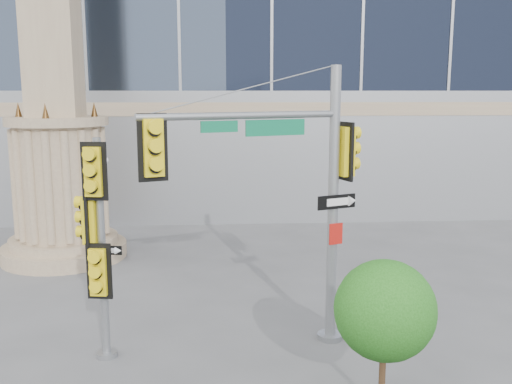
{
  "coord_description": "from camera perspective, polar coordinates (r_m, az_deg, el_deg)",
  "views": [
    {
      "loc": [
        -0.36,
        -11.47,
        5.97
      ],
      "look_at": [
        0.52,
        2.0,
        3.58
      ],
      "focal_mm": 40.0,
      "sensor_mm": 36.0,
      "label": 1
    }
  ],
  "objects": [
    {
      "name": "street_tree",
      "position": [
        10.92,
        12.91,
        -11.82
      ],
      "size": [
        1.91,
        1.86,
        2.97
      ],
      "color": "#9E856B",
      "rests_on": "ground"
    },
    {
      "name": "main_signal_pole",
      "position": [
        12.79,
        3.29,
        1.44
      ],
      "size": [
        4.86,
        2.21,
        6.56
      ],
      "rotation": [
        0.0,
        0.0,
        0.36
      ],
      "color": "slate",
      "rests_on": "ground"
    },
    {
      "name": "monument",
      "position": [
        21.24,
        -19.37,
        8.24
      ],
      "size": [
        4.4,
        4.4,
        16.6
      ],
      "color": "#9E856B",
      "rests_on": "ground"
    },
    {
      "name": "ground",
      "position": [
        12.94,
        -1.82,
        -17.46
      ],
      "size": [
        120.0,
        120.0,
        0.0
      ],
      "primitive_type": "plane",
      "color": "#545456",
      "rests_on": "ground"
    },
    {
      "name": "secondary_signal_pole",
      "position": [
        12.91,
        -15.63,
        -3.94
      ],
      "size": [
        0.87,
        0.72,
        5.0
      ],
      "rotation": [
        0.0,
        0.0,
        -0.15
      ],
      "color": "slate",
      "rests_on": "ground"
    }
  ]
}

